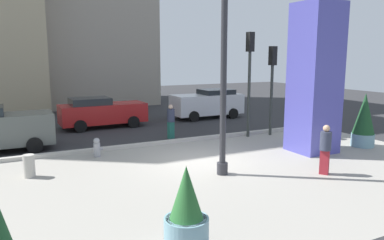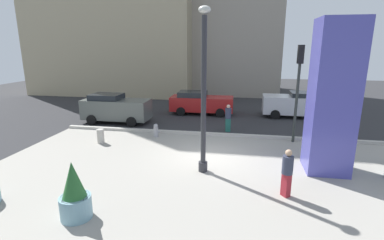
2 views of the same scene
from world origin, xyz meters
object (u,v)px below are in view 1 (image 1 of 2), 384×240
Objects in this scene: potted_plant_near_right at (186,215)px; car_curb_east at (102,112)px; art_pillar_blue at (315,79)px; potted_plant_by_pillar at (364,121)px; car_passing_lane at (208,103)px; fire_hydrant at (97,147)px; traffic_light_far_side at (272,76)px; traffic_light_corner at (250,68)px; concrete_bollard at (29,166)px; pedestrian_by_curb at (325,147)px; lamp_post at (224,82)px; pedestrian_crossing at (171,120)px.

potted_plant_near_right is 0.38× the size of car_curb_east.
potted_plant_by_pillar is at bearing -7.95° from art_pillar_blue.
potted_plant_by_pillar reaches higher than car_passing_lane.
car_curb_east reaches higher than fire_hydrant.
art_pillar_blue is 9.65m from potted_plant_near_right.
traffic_light_far_side is 0.87× the size of traffic_light_corner.
concrete_bollard is 0.45× the size of pedestrian_by_curb.
lamp_post is 1.36× the size of car_curb_east.
lamp_post is at bearing -81.04° from car_curb_east.
traffic_light_far_side reaches higher than pedestrian_by_curb.
lamp_post is 6.21m from pedestrian_crossing.
car_passing_lane reaches higher than fire_hydrant.
fire_hydrant is 8.35m from pedestrian_by_curb.
potted_plant_near_right is at bearing -68.54° from concrete_bollard.
pedestrian_by_curb reaches higher than car_curb_east.
car_passing_lane is 0.96× the size of car_curb_east.
potted_plant_by_pillar reaches higher than concrete_bollard.
concrete_bollard is 0.17× the size of car_passing_lane.
lamp_post is 3.78× the size of pedestrian_by_curb.
art_pillar_blue is 3.56× the size of pedestrian_by_curb.
art_pillar_blue reaches higher than traffic_light_corner.
art_pillar_blue reaches higher than traffic_light_far_side.
fire_hydrant is at bearing 90.06° from potted_plant_near_right.
traffic_light_corner is at bearing -20.51° from pedestrian_crossing.
potted_plant_near_right is at bearing -136.20° from traffic_light_far_side.
potted_plant_near_right is 11.43m from traffic_light_corner.
fire_hydrant is 0.45× the size of pedestrian_by_curb.
lamp_post is 10.44m from car_curb_east.
potted_plant_by_pillar is at bearing 23.00° from potted_plant_near_right.
art_pillar_blue is at bearing 31.25° from potted_plant_near_right.
pedestrian_crossing is at bearing 24.13° from fire_hydrant.
concrete_bollard is at bearing 171.82° from potted_plant_by_pillar.
art_pillar_blue is 10.97m from concrete_bollard.
pedestrian_by_curb is (4.59, -11.58, 0.08)m from car_curb_east.
concrete_bollard is 0.46× the size of pedestrian_crossing.
concrete_bollard is at bearing 111.46° from potted_plant_near_right.
lamp_post is at bearing -23.75° from concrete_bollard.
car_curb_east is (-6.43, 9.10, -2.11)m from art_pillar_blue.
car_curb_east is (4.12, 7.57, 0.47)m from concrete_bollard.
pedestrian_crossing is at bearing 107.78° from pedestrian_by_curb.
pedestrian_crossing reaches higher than concrete_bollard.
car_passing_lane is (10.86, 7.81, 0.55)m from concrete_bollard.
car_curb_east is (1.61, 6.03, 0.48)m from fire_hydrant.
potted_plant_by_pillar is (2.59, -0.36, -1.82)m from art_pillar_blue.
lamp_post is 6.79m from concrete_bollard.
traffic_light_corner is at bearing 101.08° from art_pillar_blue.
pedestrian_crossing is at bearing 142.66° from potted_plant_by_pillar.
potted_plant_by_pillar is at bearing -76.76° from car_passing_lane.
potted_plant_by_pillar is 13.30m from concrete_bollard.
car_curb_east is (1.60, 13.97, 0.09)m from potted_plant_near_right.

